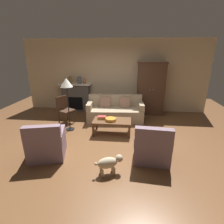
{
  "coord_description": "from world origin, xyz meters",
  "views": [
    {
      "loc": [
        0.6,
        -4.47,
        2.3
      ],
      "look_at": [
        0.09,
        0.61,
        0.55
      ],
      "focal_mm": 28.08,
      "sensor_mm": 36.0,
      "label": 1
    }
  ],
  "objects_px": {
    "mantel_vase_terracotta": "(84,81)",
    "dog": "(109,163)",
    "mantel_vase_slate": "(79,80)",
    "side_chair_wooden": "(64,108)",
    "floor_lamp": "(67,86)",
    "armoire": "(151,88)",
    "mantel_vase_bronze": "(71,80)",
    "coffee_table": "(112,122)",
    "armchair_near_right": "(152,147)",
    "couch": "(115,111)",
    "fruit_bowl": "(111,119)",
    "book_stack": "(102,118)",
    "armchair_near_left": "(47,144)",
    "fireplace": "(76,97)"
  },
  "relations": [
    {
      "from": "coffee_table",
      "to": "mantel_vase_slate",
      "type": "bearing_deg",
      "value": 126.41
    },
    {
      "from": "side_chair_wooden",
      "to": "floor_lamp",
      "type": "xyz_separation_m",
      "value": [
        0.37,
        -0.61,
        0.87
      ]
    },
    {
      "from": "armchair_near_left",
      "to": "armchair_near_right",
      "type": "height_order",
      "value": "same"
    },
    {
      "from": "armoire",
      "to": "side_chair_wooden",
      "type": "xyz_separation_m",
      "value": [
        -2.98,
        -1.22,
        -0.48
      ]
    },
    {
      "from": "armchair_near_left",
      "to": "side_chair_wooden",
      "type": "xyz_separation_m",
      "value": [
        -0.35,
        2.12,
        0.2
      ]
    },
    {
      "from": "coffee_table",
      "to": "armchair_near_right",
      "type": "distance_m",
      "value": 1.61
    },
    {
      "from": "fireplace",
      "to": "floor_lamp",
      "type": "relative_size",
      "value": 0.79
    },
    {
      "from": "book_stack",
      "to": "floor_lamp",
      "type": "distance_m",
      "value": 1.38
    },
    {
      "from": "armoire",
      "to": "book_stack",
      "type": "xyz_separation_m",
      "value": [
        -1.59,
        -1.89,
        -0.53
      ]
    },
    {
      "from": "coffee_table",
      "to": "armchair_near_left",
      "type": "relative_size",
      "value": 1.18
    },
    {
      "from": "fruit_bowl",
      "to": "side_chair_wooden",
      "type": "distance_m",
      "value": 1.85
    },
    {
      "from": "coffee_table",
      "to": "armchair_near_right",
      "type": "bearing_deg",
      "value": -50.92
    },
    {
      "from": "mantel_vase_terracotta",
      "to": "dog",
      "type": "xyz_separation_m",
      "value": [
        1.42,
        -3.85,
        -0.98
      ]
    },
    {
      "from": "armoire",
      "to": "floor_lamp",
      "type": "bearing_deg",
      "value": -144.97
    },
    {
      "from": "armchair_near_left",
      "to": "floor_lamp",
      "type": "height_order",
      "value": "floor_lamp"
    },
    {
      "from": "dog",
      "to": "armchair_near_left",
      "type": "bearing_deg",
      "value": 163.17
    },
    {
      "from": "armchair_near_right",
      "to": "dog",
      "type": "bearing_deg",
      "value": -147.19
    },
    {
      "from": "couch",
      "to": "fireplace",
      "type": "bearing_deg",
      "value": 150.91
    },
    {
      "from": "couch",
      "to": "mantel_vase_slate",
      "type": "height_order",
      "value": "mantel_vase_slate"
    },
    {
      "from": "mantel_vase_terracotta",
      "to": "dog",
      "type": "relative_size",
      "value": 0.38
    },
    {
      "from": "coffee_table",
      "to": "floor_lamp",
      "type": "bearing_deg",
      "value": 174.16
    },
    {
      "from": "armchair_near_right",
      "to": "side_chair_wooden",
      "type": "distance_m",
      "value": 3.38
    },
    {
      "from": "mantel_vase_bronze",
      "to": "mantel_vase_terracotta",
      "type": "relative_size",
      "value": 1.39
    },
    {
      "from": "mantel_vase_bronze",
      "to": "mantel_vase_terracotta",
      "type": "distance_m",
      "value": 0.56
    },
    {
      "from": "armoire",
      "to": "mantel_vase_slate",
      "type": "bearing_deg",
      "value": 178.76
    },
    {
      "from": "mantel_vase_terracotta",
      "to": "floor_lamp",
      "type": "xyz_separation_m",
      "value": [
        -0.04,
        -1.89,
        0.16
      ]
    },
    {
      "from": "armoire",
      "to": "mantel_vase_slate",
      "type": "height_order",
      "value": "armoire"
    },
    {
      "from": "coffee_table",
      "to": "mantel_vase_bronze",
      "type": "xyz_separation_m",
      "value": [
        -1.85,
        2.02,
        0.9
      ]
    },
    {
      "from": "couch",
      "to": "armchair_near_left",
      "type": "height_order",
      "value": "armchair_near_left"
    },
    {
      "from": "fireplace",
      "to": "coffee_table",
      "type": "xyz_separation_m",
      "value": [
        1.67,
        -2.04,
        -0.2
      ]
    },
    {
      "from": "mantel_vase_slate",
      "to": "side_chair_wooden",
      "type": "relative_size",
      "value": 0.31
    },
    {
      "from": "floor_lamp",
      "to": "book_stack",
      "type": "bearing_deg",
      "value": -3.39
    },
    {
      "from": "mantel_vase_terracotta",
      "to": "armoire",
      "type": "bearing_deg",
      "value": -1.34
    },
    {
      "from": "mantel_vase_slate",
      "to": "dog",
      "type": "xyz_separation_m",
      "value": [
        1.62,
        -3.85,
        -1.01
      ]
    },
    {
      "from": "fruit_bowl",
      "to": "book_stack",
      "type": "height_order",
      "value": "book_stack"
    },
    {
      "from": "couch",
      "to": "floor_lamp",
      "type": "xyz_separation_m",
      "value": [
        -1.33,
        -0.98,
        1.07
      ]
    },
    {
      "from": "couch",
      "to": "side_chair_wooden",
      "type": "distance_m",
      "value": 1.75
    },
    {
      "from": "floor_lamp",
      "to": "side_chair_wooden",
      "type": "bearing_deg",
      "value": 121.41
    },
    {
      "from": "mantel_vase_bronze",
      "to": "mantel_vase_slate",
      "type": "relative_size",
      "value": 1.05
    },
    {
      "from": "book_stack",
      "to": "armchair_near_right",
      "type": "distance_m",
      "value": 1.88
    },
    {
      "from": "mantel_vase_terracotta",
      "to": "armchair_near_right",
      "type": "bearing_deg",
      "value": -54.82
    },
    {
      "from": "book_stack",
      "to": "mantel_vase_terracotta",
      "type": "relative_size",
      "value": 1.25
    },
    {
      "from": "fireplace",
      "to": "mantel_vase_bronze",
      "type": "bearing_deg",
      "value": -174.31
    },
    {
      "from": "couch",
      "to": "coffee_table",
      "type": "height_order",
      "value": "couch"
    },
    {
      "from": "fireplace",
      "to": "mantel_vase_bronze",
      "type": "relative_size",
      "value": 4.37
    },
    {
      "from": "fruit_bowl",
      "to": "armchair_near_left",
      "type": "distance_m",
      "value": 1.88
    },
    {
      "from": "fruit_bowl",
      "to": "mantel_vase_slate",
      "type": "relative_size",
      "value": 1.14
    },
    {
      "from": "couch",
      "to": "floor_lamp",
      "type": "relative_size",
      "value": 1.23
    },
    {
      "from": "mantel_vase_bronze",
      "to": "armchair_near_right",
      "type": "xyz_separation_m",
      "value": [
        2.87,
        -3.28,
        -0.95
      ]
    },
    {
      "from": "mantel_vase_slate",
      "to": "armchair_near_left",
      "type": "bearing_deg",
      "value": -87.6
    }
  ]
}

